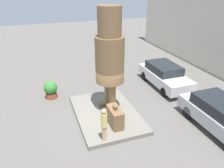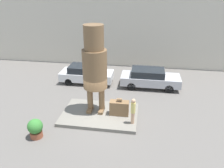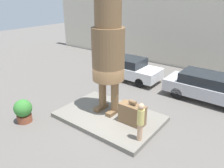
{
  "view_description": "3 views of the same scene",
  "coord_description": "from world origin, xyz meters",
  "px_view_note": "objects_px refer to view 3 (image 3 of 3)",
  "views": [
    {
      "loc": [
        9.66,
        -3.11,
        6.78
      ],
      "look_at": [
        0.56,
        0.14,
        2.15
      ],
      "focal_mm": 35.0,
      "sensor_mm": 36.0,
      "label": 1
    },
    {
      "loc": [
        2.61,
        -11.71,
        7.75
      ],
      "look_at": [
        0.83,
        -0.21,
        2.42
      ],
      "focal_mm": 35.0,
      "sensor_mm": 36.0,
      "label": 2
    },
    {
      "loc": [
        5.66,
        -7.19,
        5.66
      ],
      "look_at": [
        0.31,
        -0.2,
        1.97
      ],
      "focal_mm": 35.0,
      "sensor_mm": 36.0,
      "label": 3
    }
  ],
  "objects_px": {
    "statue_figure": "(108,47)",
    "planter_pot": "(23,110)",
    "giant_suitcase": "(132,114)",
    "parked_car_silver": "(208,87)",
    "parked_car_white": "(128,68)",
    "tourist": "(141,121)"
  },
  "relations": [
    {
      "from": "statue_figure",
      "to": "planter_pot",
      "type": "relative_size",
      "value": 4.9
    },
    {
      "from": "statue_figure",
      "to": "giant_suitcase",
      "type": "xyz_separation_m",
      "value": [
        1.56,
        -0.28,
        -2.76
      ]
    },
    {
      "from": "giant_suitcase",
      "to": "parked_car_silver",
      "type": "xyz_separation_m",
      "value": [
        1.88,
        4.86,
        0.15
      ]
    },
    {
      "from": "parked_car_white",
      "to": "statue_figure",
      "type": "bearing_deg",
      "value": -67.75
    },
    {
      "from": "tourist",
      "to": "planter_pot",
      "type": "xyz_separation_m",
      "value": [
        -5.2,
        -1.84,
        -0.52
      ]
    },
    {
      "from": "tourist",
      "to": "parked_car_silver",
      "type": "distance_m",
      "value": 5.79
    },
    {
      "from": "parked_car_white",
      "to": "parked_car_silver",
      "type": "distance_m",
      "value": 5.35
    },
    {
      "from": "statue_figure",
      "to": "giant_suitcase",
      "type": "distance_m",
      "value": 3.18
    },
    {
      "from": "statue_figure",
      "to": "giant_suitcase",
      "type": "height_order",
      "value": "statue_figure"
    },
    {
      "from": "statue_figure",
      "to": "parked_car_white",
      "type": "height_order",
      "value": "statue_figure"
    },
    {
      "from": "parked_car_white",
      "to": "parked_car_silver",
      "type": "height_order",
      "value": "parked_car_silver"
    },
    {
      "from": "parked_car_white",
      "to": "planter_pot",
      "type": "xyz_separation_m",
      "value": [
        -0.82,
        -7.64,
        -0.22
      ]
    },
    {
      "from": "tourist",
      "to": "parked_car_white",
      "type": "bearing_deg",
      "value": 127.04
    },
    {
      "from": "statue_figure",
      "to": "planter_pot",
      "type": "bearing_deg",
      "value": -132.71
    },
    {
      "from": "giant_suitcase",
      "to": "planter_pot",
      "type": "height_order",
      "value": "giant_suitcase"
    },
    {
      "from": "statue_figure",
      "to": "giant_suitcase",
      "type": "bearing_deg",
      "value": -10.05
    },
    {
      "from": "giant_suitcase",
      "to": "planter_pot",
      "type": "bearing_deg",
      "value": -147.95
    },
    {
      "from": "statue_figure",
      "to": "tourist",
      "type": "xyz_separation_m",
      "value": [
        2.46,
        -1.12,
        -2.33
      ]
    },
    {
      "from": "statue_figure",
      "to": "planter_pot",
      "type": "xyz_separation_m",
      "value": [
        -2.74,
        -2.96,
        -2.85
      ]
    },
    {
      "from": "planter_pot",
      "to": "parked_car_white",
      "type": "bearing_deg",
      "value": 83.85
    },
    {
      "from": "tourist",
      "to": "parked_car_silver",
      "type": "relative_size",
      "value": 0.34
    },
    {
      "from": "statue_figure",
      "to": "parked_car_white",
      "type": "relative_size",
      "value": 1.25
    }
  ]
}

